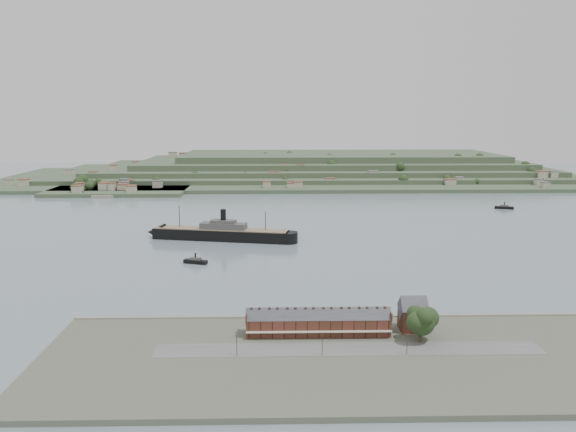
{
  "coord_description": "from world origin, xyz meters",
  "views": [
    {
      "loc": [
        -26.12,
        -372.25,
        85.97
      ],
      "look_at": [
        -17.27,
        30.0,
        12.26
      ],
      "focal_mm": 35.0,
      "sensor_mm": 36.0,
      "label": 1
    }
  ],
  "objects_px": {
    "terrace_row": "(318,323)",
    "tugboat": "(195,261)",
    "steamship": "(217,233)",
    "fig_tree": "(422,320)",
    "gabled_building": "(413,315)"
  },
  "relations": [
    {
      "from": "gabled_building",
      "to": "steamship",
      "type": "xyz_separation_m",
      "value": [
        -94.17,
        170.43,
        -3.42
      ]
    },
    {
      "from": "terrace_row",
      "to": "gabled_building",
      "type": "distance_m",
      "value": 37.74
    },
    {
      "from": "tugboat",
      "to": "terrace_row",
      "type": "bearing_deg",
      "value": -60.76
    },
    {
      "from": "terrace_row",
      "to": "steamship",
      "type": "relative_size",
      "value": 0.52
    },
    {
      "from": "terrace_row",
      "to": "steamship",
      "type": "bearing_deg",
      "value": 108.0
    },
    {
      "from": "terrace_row",
      "to": "tugboat",
      "type": "height_order",
      "value": "terrace_row"
    },
    {
      "from": "gabled_building",
      "to": "fig_tree",
      "type": "bearing_deg",
      "value": -88.37
    },
    {
      "from": "tugboat",
      "to": "fig_tree",
      "type": "bearing_deg",
      "value": -50.25
    },
    {
      "from": "gabled_building",
      "to": "steamship",
      "type": "bearing_deg",
      "value": 118.92
    },
    {
      "from": "gabled_building",
      "to": "fig_tree",
      "type": "height_order",
      "value": "fig_tree"
    },
    {
      "from": "steamship",
      "to": "fig_tree",
      "type": "xyz_separation_m",
      "value": [
        94.53,
        -183.17,
        6.0
      ]
    },
    {
      "from": "steamship",
      "to": "fig_tree",
      "type": "distance_m",
      "value": 206.21
    },
    {
      "from": "fig_tree",
      "to": "steamship",
      "type": "bearing_deg",
      "value": 117.3
    },
    {
      "from": "terrace_row",
      "to": "tugboat",
      "type": "xyz_separation_m",
      "value": [
        -62.97,
        112.51,
        -5.3
      ]
    },
    {
      "from": "gabled_building",
      "to": "fig_tree",
      "type": "xyz_separation_m",
      "value": [
        0.36,
        -12.74,
        2.58
      ]
    }
  ]
}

